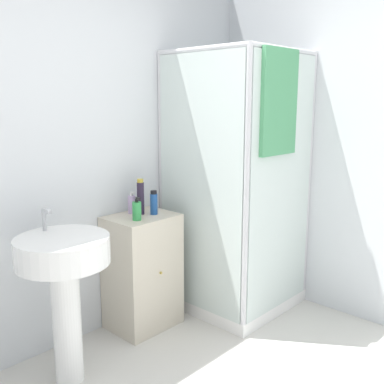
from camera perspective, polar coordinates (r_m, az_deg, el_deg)
wall_back at (r=2.89m, az=-17.27°, el=4.56°), size 6.40×0.06×2.50m
shower_enclosure at (r=3.42m, az=5.85°, el=-5.73°), size 0.83×0.86×1.92m
vanity_cabinet at (r=3.21m, az=-6.31°, el=-9.98°), size 0.46×0.38×0.80m
sink at (r=2.59m, az=-15.95°, el=-9.92°), size 0.51×0.51×0.99m
soap_dispenser at (r=2.96m, az=-7.02°, el=-2.37°), size 0.06×0.06×0.15m
shampoo_bottle_tall_black at (r=3.10m, az=-6.55°, el=-0.65°), size 0.05×0.05×0.25m
shampoo_bottle_blue at (r=3.10m, az=-4.87°, el=-1.38°), size 0.05×0.05×0.17m
lotion_bottle_white at (r=3.14m, az=-7.66°, el=-1.56°), size 0.05×0.05×0.16m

